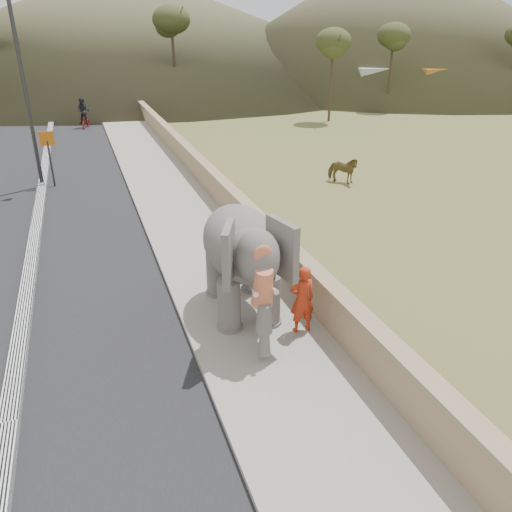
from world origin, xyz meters
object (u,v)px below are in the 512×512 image
Objects in this scene: lamppost at (30,69)px; motorcyclist at (85,116)px; cow at (342,170)px; elephant_and_man at (242,258)px.

motorcyclist is (2.02, 14.20, -4.04)m from lamppost.
lamppost is at bearing 117.94° from cow.
cow is at bearing -59.99° from motorcyclist.
elephant_and_man is at bearing -84.34° from motorcyclist.
cow is 0.37× the size of elephant_and_man.
lamppost reaches higher than motorcyclist.
motorcyclist is at bearing 74.72° from cow.
elephant_and_man reaches higher than cow.
lamppost is 2.08× the size of elephant_and_man.
elephant_and_man is 1.90× the size of motorcyclist.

